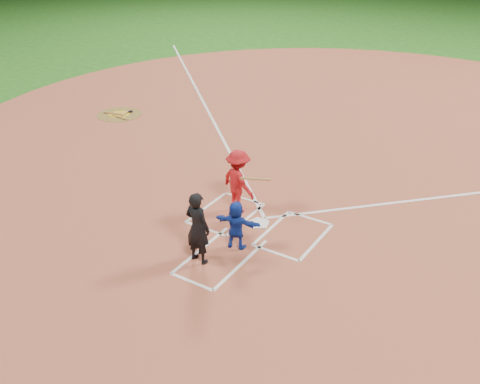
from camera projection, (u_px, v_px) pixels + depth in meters
The scene contains 13 objects.
ground at pixel (259, 224), 13.38m from camera, with size 120.00×120.00×0.00m, color #1F5B16.
home_plate_dirt at pixel (349, 144), 17.86m from camera, with size 28.00×28.00×0.01m, color #9C4933.
home_plate at pixel (259, 223), 13.37m from camera, with size 0.60×0.60×0.02m, color silver.
on_deck_circle at pixel (119, 114), 20.45m from camera, with size 1.70×1.70×0.01m, color brown.
on_deck_logo at pixel (119, 114), 20.45m from camera, with size 0.80×0.80×0.00m, color gold.
on_deck_bat_a at pixel (127, 112), 20.55m from camera, with size 0.06×0.06×0.84m, color #9E693A.
on_deck_bat_b at pixel (114, 113), 20.46m from camera, with size 0.06×0.06×0.84m, color #A56A3C.
on_deck_bat_c at pixel (120, 117), 20.07m from camera, with size 0.06×0.06×0.84m, color #A9813E.
bat_weight_donut at pixel (130, 112), 20.64m from camera, with size 0.19×0.19×0.05m, color black.
catcher at pixel (236, 225), 12.18m from camera, with size 1.10×0.35×1.18m, color #1432A3.
umpire at pixel (198, 228), 11.58m from camera, with size 0.62×0.41×1.70m, color black.
chalk_markings at pixel (341, 151), 17.33m from camera, with size 28.35×17.32×0.01m.
batter_at_plate at pixel (238, 181), 13.57m from camera, with size 1.46×1.00×1.68m.
Camera 1 is at (5.68, -9.94, 6.98)m, focal length 40.00 mm.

